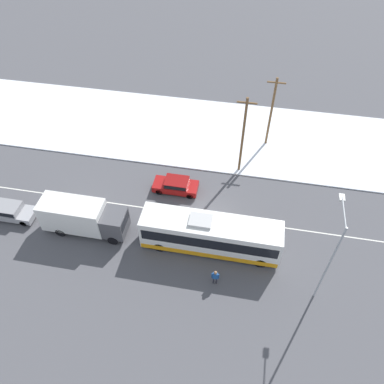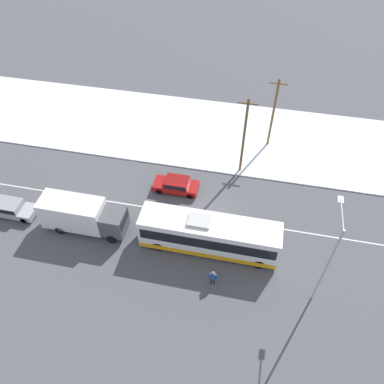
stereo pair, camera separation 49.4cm
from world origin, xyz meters
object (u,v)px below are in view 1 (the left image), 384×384
Objects in this scene: city_bus at (210,235)px; sedan_car at (176,185)px; streetlamp at (332,250)px; utility_pole_roadside at (243,135)px; utility_pole_snowlot at (271,112)px; box_truck at (82,216)px; parked_car_near_truck at (9,210)px; pedestrian_at_stop at (215,276)px.

sedan_car is (-4.19, 5.93, -0.93)m from city_bus.
utility_pole_roadside is at bearing 119.65° from streetlamp.
streetlamp is at bearing -75.11° from utility_pole_snowlot.
city_bus is at bearing -105.10° from utility_pole_snowlot.
streetlamp is at bearing -6.73° from box_truck.
parked_car_near_truck is (-14.04, -5.90, 0.02)m from sedan_car.
city_bus is 10.38m from utility_pole_roadside.
city_bus is 1.34× the size of utility_pole_roadside.
parked_car_near_truck is 2.80× the size of pedestrian_at_stop.
streetlamp reaches higher than sedan_car.
streetlamp is at bearing 6.61° from pedestrian_at_stop.
city_bus reaches higher than pedestrian_at_stop.
city_bus is at bearing -0.09° from parked_car_near_truck.
box_truck is (-10.99, -0.15, 0.07)m from city_bus.
utility_pole_snowlot is at bearing 74.90° from city_bus.
sedan_car is 15.23m from parked_car_near_truck.
box_truck is at bearing 41.85° from sedan_car.
pedestrian_at_stop is (19.13, -3.37, 0.24)m from parked_car_near_truck.
utility_pole_snowlot reaches higher than sedan_car.
streetlamp is at bearing -16.10° from city_bus.
box_truck is at bearing -135.25° from utility_pole_snowlot.
city_bus is 7.32m from sedan_car.
utility_pole_roadside is at bearing 26.60° from parked_car_near_truck.
city_bus is at bearing -98.48° from utility_pole_roadside.
utility_pole_roadside reaches higher than sedan_car.
parked_car_near_truck is (-18.23, 0.03, -0.90)m from city_bus.
city_bus is at bearing 163.90° from streetlamp.
box_truck reaches higher than parked_car_near_truck.
utility_pole_snowlot is (2.48, 4.76, -0.27)m from utility_pole_roadside.
pedestrian_at_stop is (0.90, -3.34, -0.67)m from city_bus.
sedan_car is 0.54× the size of utility_pole_snowlot.
utility_pole_roadside is at bearing -117.50° from utility_pole_snowlot.
box_truck reaches higher than pedestrian_at_stop.
pedestrian_at_stop is at bearing -99.63° from utility_pole_snowlot.
sedan_car is (6.80, 6.09, -1.00)m from box_truck.
utility_pole_snowlot is at bearing 80.37° from pedestrian_at_stop.
streetlamp reaches higher than city_bus.
parked_car_near_truck is (-7.24, 0.18, -0.98)m from box_truck.
streetlamp is 1.06× the size of utility_pole_snowlot.
pedestrian_at_stop is (5.09, -9.27, 0.26)m from sedan_car.
utility_pole_snowlot is at bearing 104.89° from streetlamp.
streetlamp is 0.99× the size of utility_pole_roadside.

